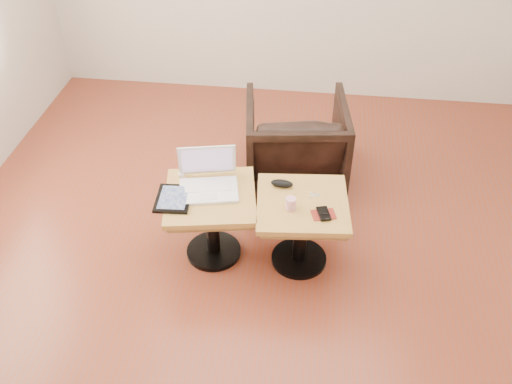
# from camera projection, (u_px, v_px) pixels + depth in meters

# --- Properties ---
(room_shell) EXTENTS (4.52, 4.52, 2.71)m
(room_shell) POSITION_uv_depth(u_px,v_px,m) (271.00, 71.00, 2.98)
(room_shell) COLOR brown
(room_shell) RESTS_ON ground
(side_table_left) EXTENTS (0.64, 0.64, 0.51)m
(side_table_left) POSITION_uv_depth(u_px,v_px,m) (211.00, 210.00, 3.60)
(side_table_left) COLOR black
(side_table_left) RESTS_ON ground
(side_table_right) EXTENTS (0.61, 0.61, 0.51)m
(side_table_right) POSITION_uv_depth(u_px,v_px,m) (302.00, 217.00, 3.55)
(side_table_right) COLOR black
(side_table_right) RESTS_ON ground
(laptop) EXTENTS (0.42, 0.38, 0.26)m
(laptop) POSITION_uv_depth(u_px,v_px,m) (208.00, 181.00, 3.55)
(laptop) COLOR white
(laptop) RESTS_ON side_table_left
(tablet) EXTENTS (0.23, 0.28, 0.02)m
(tablet) POSITION_uv_depth(u_px,v_px,m) (174.00, 199.00, 3.48)
(tablet) COLOR black
(tablet) RESTS_ON side_table_left
(charging_adapter) EXTENTS (0.05, 0.05, 0.02)m
(charging_adapter) POSITION_uv_depth(u_px,v_px,m) (181.00, 175.00, 3.66)
(charging_adapter) COLOR white
(charging_adapter) RESTS_ON side_table_left
(glasses_case) EXTENTS (0.15, 0.07, 0.04)m
(glasses_case) POSITION_uv_depth(u_px,v_px,m) (282.00, 184.00, 3.57)
(glasses_case) COLOR black
(glasses_case) RESTS_ON side_table_right
(striped_cup) EXTENTS (0.08, 0.08, 0.08)m
(striped_cup) POSITION_uv_depth(u_px,v_px,m) (291.00, 204.00, 3.39)
(striped_cup) COLOR #F35D8A
(striped_cup) RESTS_ON side_table_right
(earbuds_tangle) EXTENTS (0.07, 0.04, 0.01)m
(earbuds_tangle) POSITION_uv_depth(u_px,v_px,m) (314.00, 195.00, 3.51)
(earbuds_tangle) COLOR white
(earbuds_tangle) RESTS_ON side_table_right
(phone_on_sleeve) EXTENTS (0.16, 0.14, 0.02)m
(phone_on_sleeve) POSITION_uv_depth(u_px,v_px,m) (324.00, 214.00, 3.37)
(phone_on_sleeve) COLOR maroon
(phone_on_sleeve) RESTS_ON side_table_right
(armchair) EXTENTS (0.82, 0.84, 0.68)m
(armchair) POSITION_uv_depth(u_px,v_px,m) (295.00, 143.00, 4.26)
(armchair) COLOR black
(armchair) RESTS_ON ground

